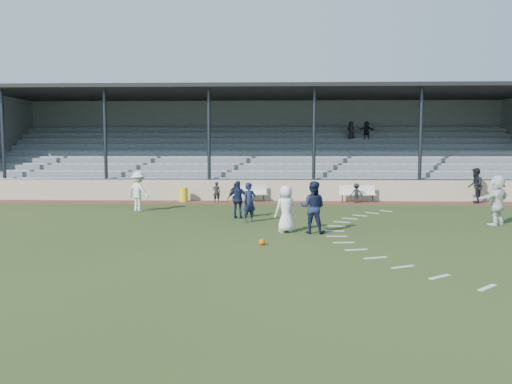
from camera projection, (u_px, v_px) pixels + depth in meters
ground at (254, 236)px, 17.13m from camera, size 90.00×90.00×0.00m
cinder_track at (261, 203)px, 27.59m from camera, size 34.00×2.00×0.02m
retaining_wall at (261, 190)px, 28.58m from camera, size 34.00×0.18×1.20m
bench_left at (249, 192)px, 27.89m from camera, size 2.03×0.98×0.95m
bench_right at (357, 192)px, 27.77m from camera, size 2.03×0.62×0.95m
trash_bin at (184, 195)px, 27.98m from camera, size 0.49×0.49×0.79m
football at (262, 242)px, 15.48m from camera, size 0.20×0.20×0.20m
player_white_lead at (286, 209)px, 17.84m from camera, size 0.97×0.84×1.69m
player_navy_lead at (249, 202)px, 20.28m from camera, size 0.71×0.65×1.62m
player_navy_mid at (313, 207)px, 17.64m from camera, size 1.04×0.90×1.85m
player_white_wing at (139, 191)px, 23.88m from camera, size 1.41×1.21×1.90m
player_navy_wing at (238, 200)px, 21.38m from camera, size 0.97×0.44×1.62m
player_white_back at (497, 200)px, 19.60m from camera, size 1.80×1.58×1.97m
official at (475, 186)px, 27.17m from camera, size 1.03×1.14×1.93m
sub_left_near at (217, 192)px, 27.59m from camera, size 0.42×0.27×1.14m
sub_left_far at (235, 193)px, 27.73m from camera, size 0.62×0.26×1.06m
sub_right at (356, 193)px, 27.31m from camera, size 0.70×0.42×1.07m
grandstand at (263, 160)px, 33.13m from camera, size 34.60×9.00×6.61m
penalty_arc at (374, 236)px, 17.00m from camera, size 3.89×14.63×0.01m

